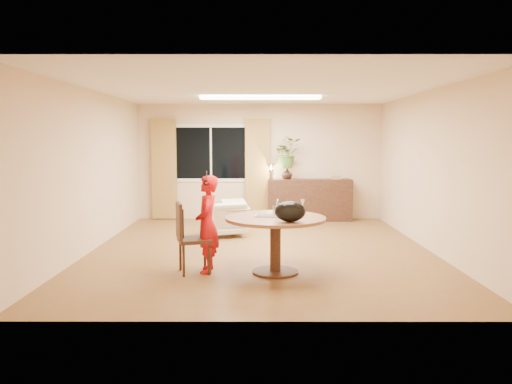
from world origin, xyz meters
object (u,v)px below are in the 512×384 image
(dining_table, at_px, (275,229))
(sideboard, at_px, (310,200))
(armchair, at_px, (224,218))
(dining_chair, at_px, (194,238))
(child, at_px, (207,224))

(dining_table, distance_m, sideboard, 4.54)
(armchair, height_order, sideboard, sideboard)
(dining_chair, bearing_deg, child, -1.49)
(dining_table, distance_m, dining_chair, 1.10)
(child, relative_size, armchair, 1.84)
(dining_chair, xyz_separation_m, sideboard, (2.03, 4.42, -0.02))
(child, relative_size, sideboard, 0.71)
(armchair, bearing_deg, sideboard, -156.11)
(dining_table, xyz_separation_m, sideboard, (0.93, 4.44, -0.14))
(dining_table, xyz_separation_m, child, (-0.92, 0.06, 0.06))
(dining_table, bearing_deg, armchair, 108.02)
(dining_table, height_order, armchair, dining_table)
(dining_table, bearing_deg, dining_chair, 179.04)
(child, bearing_deg, dining_table, 84.24)
(dining_table, relative_size, child, 1.02)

